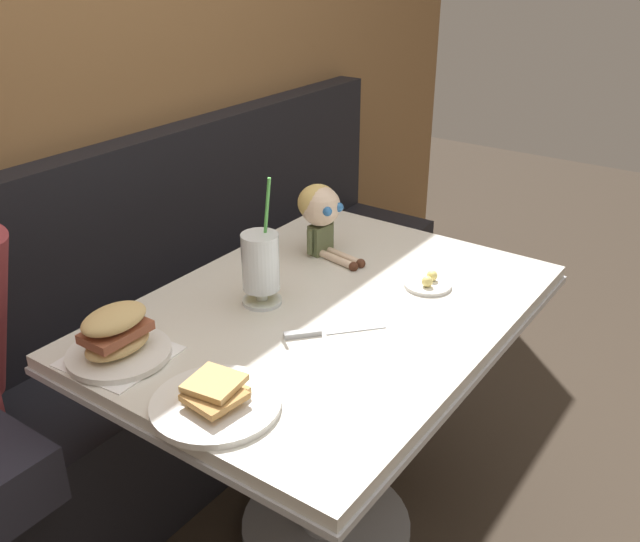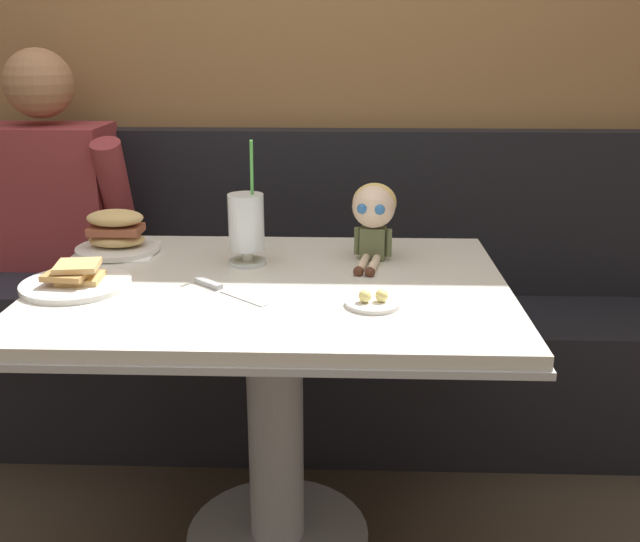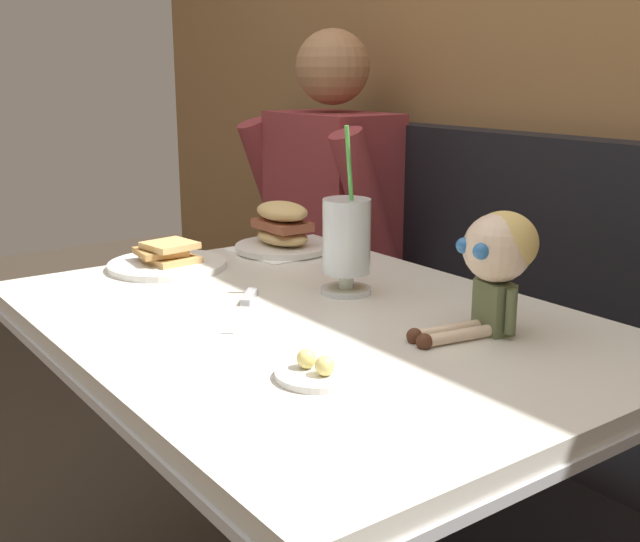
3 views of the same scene
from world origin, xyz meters
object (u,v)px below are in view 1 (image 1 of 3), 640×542
Objects in this scene: toast_plate at (216,401)px; butter_saucer at (428,283)px; seated_doll at (321,210)px; butter_knife at (317,332)px; sandwich_plate at (117,338)px; milkshake_glass at (261,265)px.

butter_saucer is at bearing -8.14° from toast_plate.
butter_knife is at bearing -145.72° from seated_doll.
sandwich_plate is 0.77m from butter_saucer.
seated_doll is (0.32, 0.05, 0.03)m from milkshake_glass.
butter_saucer is 0.53× the size of seated_doll.
sandwich_plate is (-0.36, 0.09, -0.05)m from milkshake_glass.
milkshake_glass is 2.63× the size of butter_saucer.
sandwich_plate is at bearing 87.97° from toast_plate.
milkshake_glass is 1.39× the size of seated_doll.
toast_plate is 1.14× the size of sandwich_plate.
sandwich_plate is 0.97× the size of seated_doll.
toast_plate reaches higher than butter_knife.
seated_doll is at bearing 19.48° from toast_plate.
butter_knife is at bearing 164.93° from butter_saucer.
toast_plate is 0.29m from sandwich_plate.
seated_doll reaches higher than butter_saucer.
milkshake_glass is 1.44× the size of sandwich_plate.
toast_plate is 1.33× the size of butter_knife.
seated_doll is at bearing 9.20° from milkshake_glass.
milkshake_glass is 0.32m from seated_doll.
seated_doll is at bearing 34.28° from butter_knife.
toast_plate is at bearing -152.59° from milkshake_glass.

